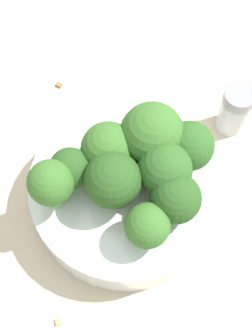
{
  "coord_description": "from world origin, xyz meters",
  "views": [
    {
      "loc": [
        0.06,
        -0.16,
        0.44
      ],
      "look_at": [
        0.0,
        0.0,
        0.08
      ],
      "focal_mm": 50.0,
      "sensor_mm": 36.0,
      "label": 1
    }
  ],
  "objects": [
    {
      "name": "broccoli_floret_4",
      "position": [
        -0.02,
        0.01,
        0.07
      ],
      "size": [
        0.05,
        0.05,
        0.05
      ],
      "color": "#7A9E5B",
      "rests_on": "bowl"
    },
    {
      "name": "broccoli_floret_1",
      "position": [
        0.04,
        0.04,
        0.07
      ],
      "size": [
        0.05,
        0.05,
        0.05
      ],
      "color": "#8EB770",
      "rests_on": "bowl"
    },
    {
      "name": "broccoli_floret_2",
      "position": [
        0.01,
        0.04,
        0.08
      ],
      "size": [
        0.06,
        0.06,
        0.07
      ],
      "color": "#7A9E5B",
      "rests_on": "bowl"
    },
    {
      "name": "broccoli_floret_5",
      "position": [
        0.03,
        -0.04,
        0.07
      ],
      "size": [
        0.04,
        0.04,
        0.05
      ],
      "color": "#84AD66",
      "rests_on": "bowl"
    },
    {
      "name": "bowl",
      "position": [
        0.0,
        0.0,
        0.02
      ],
      "size": [
        0.18,
        0.18,
        0.04
      ],
      "primitive_type": "cylinder",
      "color": "silver",
      "rests_on": "ground_plane"
    },
    {
      "name": "broccoli_floret_7",
      "position": [
        -0.05,
        -0.04,
        0.08
      ],
      "size": [
        0.04,
        0.04,
        0.06
      ],
      "color": "#8EB770",
      "rests_on": "bowl"
    },
    {
      "name": "almond_crumb_0",
      "position": [
        0.08,
        0.12,
        0.0
      ],
      "size": [
        0.01,
        0.01,
        0.01
      ],
      "primitive_type": "cube",
      "rotation": [
        0.0,
        0.0,
        2.67
      ],
      "color": "tan",
      "rests_on": "ground_plane"
    },
    {
      "name": "almond_crumb_3",
      "position": [
        -0.12,
        0.1,
        0.0
      ],
      "size": [
        0.01,
        0.01,
        0.01
      ],
      "primitive_type": "cube",
      "rotation": [
        0.0,
        0.0,
        6.1
      ],
      "color": "olive",
      "rests_on": "ground_plane"
    },
    {
      "name": "broccoli_floret_6",
      "position": [
        0.03,
        0.01,
        0.08
      ],
      "size": [
        0.05,
        0.05,
        0.06
      ],
      "color": "#7A9E5B",
      "rests_on": "bowl"
    },
    {
      "name": "almond_crumb_2",
      "position": [
        -0.02,
        -0.13,
        0.0
      ],
      "size": [
        0.01,
        0.01,
        0.01
      ],
      "primitive_type": "cube",
      "rotation": [
        0.0,
        0.0,
        5.3
      ],
      "color": "tan",
      "rests_on": "ground_plane"
    },
    {
      "name": "broccoli_floret_0",
      "position": [
        0.05,
        -0.01,
        0.07
      ],
      "size": [
        0.04,
        0.04,
        0.05
      ],
      "color": "#7A9E5B",
      "rests_on": "bowl"
    },
    {
      "name": "ground_plane",
      "position": [
        0.0,
        0.0,
        0.0
      ],
      "size": [
        3.0,
        3.0,
        0.0
      ],
      "primitive_type": "plane",
      "color": "beige"
    },
    {
      "name": "broccoli_floret_3",
      "position": [
        -0.01,
        -0.02,
        0.08
      ],
      "size": [
        0.05,
        0.05,
        0.06
      ],
      "color": "#8EB770",
      "rests_on": "bowl"
    },
    {
      "name": "broccoli_floret_8",
      "position": [
        -0.05,
        -0.02,
        0.07
      ],
      "size": [
        0.04,
        0.04,
        0.05
      ],
      "color": "#8EB770",
      "rests_on": "bowl"
    },
    {
      "name": "pepper_shaker",
      "position": [
        0.07,
        0.12,
        0.03
      ],
      "size": [
        0.03,
        0.03,
        0.06
      ],
      "color": "#B2B7BC",
      "rests_on": "ground_plane"
    }
  ]
}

